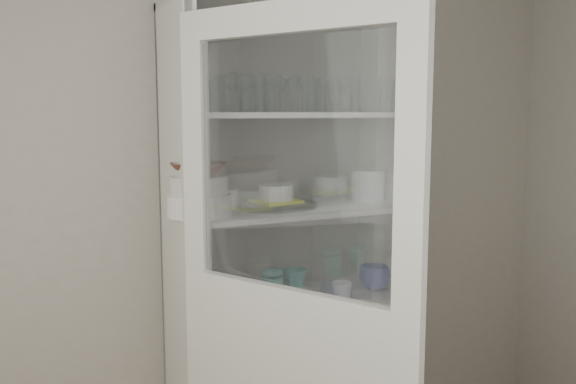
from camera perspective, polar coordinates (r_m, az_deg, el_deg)
name	(u,v)px	position (r m, az deg, el deg)	size (l,w,h in m)	color
wall_back	(226,194)	(2.73, -5.82, -0.18)	(3.60, 0.02, 2.60)	#A09687
pantry_cabinet	(282,276)	(2.72, -0.56, -7.88)	(1.00, 0.45, 2.10)	beige
cupboard_door	(291,356)	(2.05, 0.27, -15.13)	(0.48, 0.80, 2.00)	beige
tumbler_0	(214,95)	(2.33, -6.97, 9.04)	(0.07, 0.07, 0.13)	silver
tumbler_1	(216,93)	(2.29, -6.78, 9.15)	(0.07, 0.07, 0.14)	silver
tumbler_2	(248,95)	(2.38, -3.75, 9.06)	(0.07, 0.07, 0.13)	silver
tumbler_3	(310,97)	(2.45, 2.05, 8.91)	(0.06, 0.06, 0.12)	silver
tumbler_4	(346,97)	(2.54, 5.42, 8.88)	(0.06, 0.06, 0.13)	silver
tumbler_5	(332,95)	(2.52, 4.18, 9.03)	(0.07, 0.07, 0.14)	silver
tumbler_6	(387,96)	(2.67, 9.21, 8.90)	(0.07, 0.07, 0.14)	silver
tumbler_7	(193,95)	(2.43, -8.87, 8.91)	(0.06, 0.06, 0.13)	silver
tumbler_8	(245,94)	(2.52, -4.09, 9.15)	(0.07, 0.07, 0.15)	silver
tumbler_9	(272,93)	(2.51, -1.46, 9.25)	(0.08, 0.08, 0.16)	silver
tumbler_10	(262,96)	(2.51, -2.47, 8.96)	(0.07, 0.07, 0.13)	silver
tumbler_11	(306,95)	(2.62, 1.66, 9.10)	(0.07, 0.07, 0.15)	silver
goblet_0	(233,90)	(2.59, -5.18, 9.47)	(0.08, 0.08, 0.18)	silver
goblet_1	(278,92)	(2.64, -0.91, 9.31)	(0.08, 0.08, 0.17)	silver
goblet_2	(295,91)	(2.66, 0.68, 9.40)	(0.08, 0.08, 0.18)	silver
goblet_3	(333,94)	(2.78, 4.25, 9.14)	(0.07, 0.07, 0.16)	silver
plate_stack_front	(199,205)	(2.40, -8.33, -1.20)	(0.25, 0.25, 0.08)	white
plate_stack_back	(211,198)	(2.58, -7.18, -0.57)	(0.23, 0.23, 0.08)	white
cream_bowl	(199,185)	(2.39, -8.36, 0.64)	(0.23, 0.23, 0.07)	silver
terracotta_bowl	(198,169)	(2.38, -8.39, 2.13)	(0.22, 0.22, 0.05)	#52261B
glass_platter	(276,205)	(2.59, -1.12, -1.21)	(0.35, 0.35, 0.02)	silver
yellow_trivet	(276,201)	(2.58, -1.12, -0.86)	(0.17, 0.17, 0.01)	yellow
white_ramekin	(276,192)	(2.58, -1.12, -0.02)	(0.15, 0.15, 0.06)	white
grey_bowl_stack	(368,185)	(2.80, 7.53, 0.63)	(0.15, 0.15, 0.14)	silver
mug_blue	(374,277)	(2.82, 8.08, -7.92)	(0.14, 0.14, 0.11)	navy
mug_teal	(295,280)	(2.77, 0.64, -8.23)	(0.11, 0.11, 0.10)	teal
mug_white	(342,292)	(2.64, 5.08, -9.27)	(0.09, 0.09, 0.08)	white
teal_jar	(272,286)	(2.65, -1.50, -8.75)	(0.10, 0.10, 0.12)	teal
measuring_cups	(226,310)	(2.48, -5.81, -10.89)	(0.10, 0.10, 0.04)	silver
white_canister	(196,295)	(2.54, -8.58, -9.50)	(0.11, 0.11, 0.12)	white
cream_dish	(286,378)	(2.81, -0.17, -17.05)	(0.23, 0.23, 0.07)	silver
tin_box	(316,373)	(2.87, 2.68, -16.60)	(0.20, 0.14, 0.06)	gray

